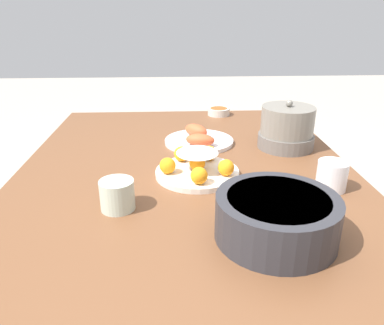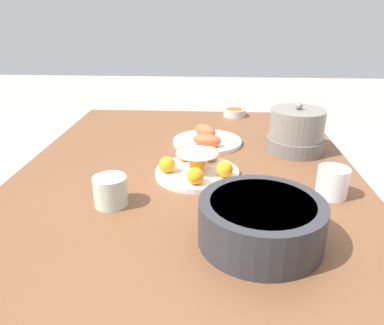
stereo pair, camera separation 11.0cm
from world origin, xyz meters
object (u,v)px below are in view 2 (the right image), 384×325
(dining_table, at_px, (187,199))
(sauce_bowl, at_px, (234,112))
(warming_pot, at_px, (296,131))
(cup_far, at_px, (332,182))
(cake_plate, at_px, (197,167))
(cup_near, at_px, (111,191))
(serving_bowl, at_px, (261,221))
(seafood_platter, at_px, (207,139))

(dining_table, distance_m, sauce_bowl, 0.68)
(warming_pot, bearing_deg, dining_table, -59.05)
(cup_far, relative_size, warming_pot, 0.42)
(cake_plate, distance_m, warming_pot, 0.40)
(cup_far, bearing_deg, sauce_bowl, -164.08)
(cup_near, bearing_deg, warming_pot, 127.45)
(cake_plate, bearing_deg, warming_pot, 124.06)
(cake_plate, bearing_deg, cup_near, -47.76)
(sauce_bowl, distance_m, cup_far, 0.80)
(cup_far, bearing_deg, warming_pot, -174.37)
(serving_bowl, bearing_deg, sauce_bowl, -179.47)
(dining_table, height_order, seafood_platter, seafood_platter)
(cup_near, xyz_separation_m, cup_far, (-0.08, 0.57, 0.00))
(cake_plate, xyz_separation_m, seafood_platter, (-0.28, 0.02, -0.01))
(sauce_bowl, relative_size, seafood_platter, 0.40)
(dining_table, distance_m, cup_far, 0.43)
(cake_plate, xyz_separation_m, cup_near, (0.19, -0.21, 0.01))
(serving_bowl, height_order, cup_near, serving_bowl)
(cake_plate, xyz_separation_m, cup_far, (0.11, 0.36, 0.01))
(cake_plate, height_order, warming_pot, warming_pot)
(sauce_bowl, xyz_separation_m, cup_near, (0.85, -0.35, 0.02))
(serving_bowl, distance_m, sauce_bowl, 0.99)
(sauce_bowl, bearing_deg, cup_far, 15.92)
(serving_bowl, relative_size, cup_near, 3.10)
(serving_bowl, height_order, warming_pot, warming_pot)
(seafood_platter, relative_size, cup_far, 3.08)
(cake_plate, distance_m, sauce_bowl, 0.68)
(sauce_bowl, bearing_deg, dining_table, -14.66)
(seafood_platter, bearing_deg, cup_near, -26.42)
(dining_table, xyz_separation_m, cup_far, (0.12, 0.39, 0.13))
(cake_plate, relative_size, seafood_platter, 0.99)
(cake_plate, xyz_separation_m, warming_pot, (-0.22, 0.33, 0.04))
(serving_bowl, relative_size, warming_pot, 1.36)
(serving_bowl, distance_m, seafood_platter, 0.62)
(seafood_platter, bearing_deg, dining_table, -11.19)
(cake_plate, relative_size, cup_near, 2.92)
(sauce_bowl, relative_size, cup_far, 1.24)
(cake_plate, bearing_deg, sauce_bowl, 167.97)
(dining_table, height_order, cup_near, cup_near)
(dining_table, bearing_deg, seafood_platter, 168.81)
(dining_table, relative_size, cup_near, 17.07)
(dining_table, height_order, sauce_bowl, sauce_bowl)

